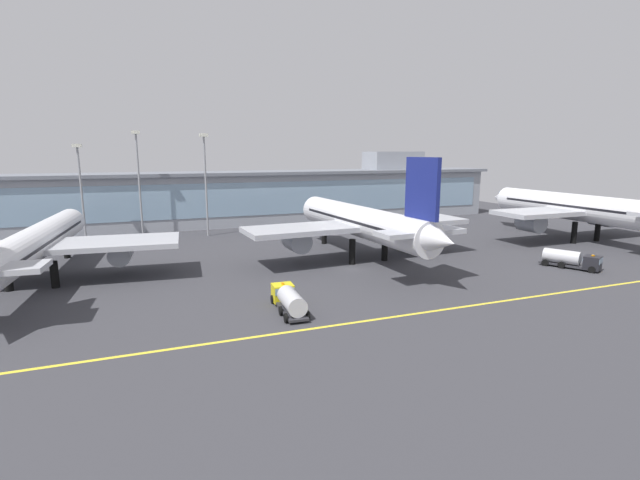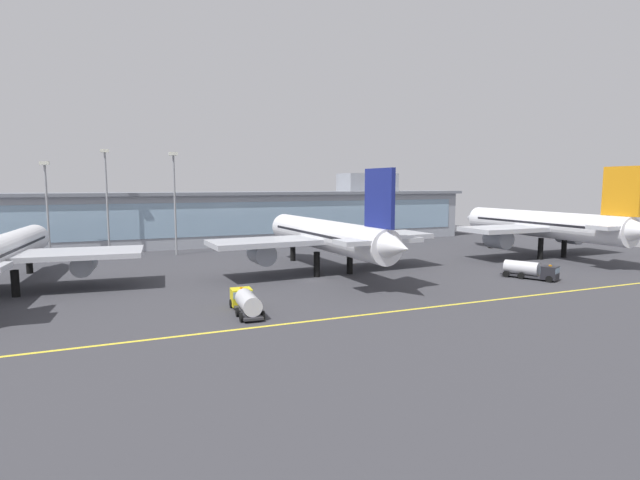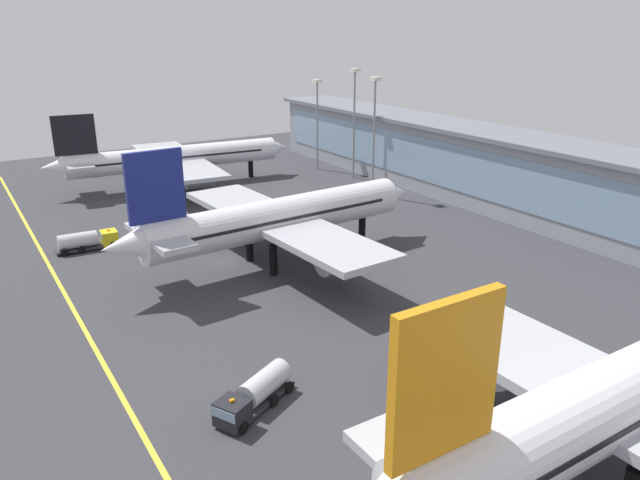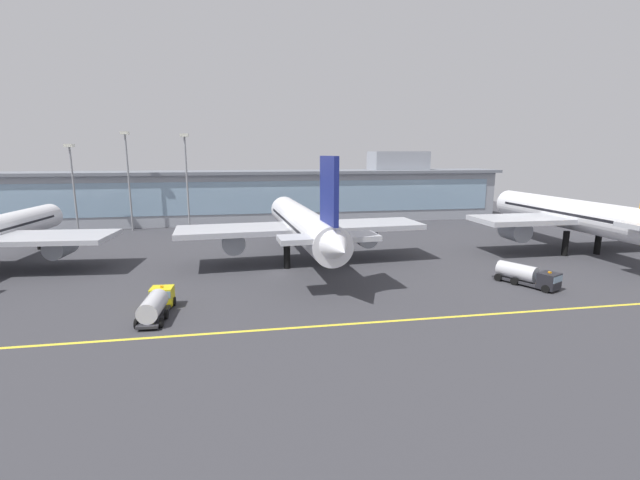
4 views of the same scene
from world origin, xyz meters
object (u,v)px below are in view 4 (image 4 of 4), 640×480
Objects in this scene: fuel_tanker_truck at (157,303)px; apron_light_mast_centre at (186,169)px; airliner_far_right at (573,215)px; baggage_tug_near at (528,275)px; apron_light_mast_west at (128,167)px; airliner_near_right at (303,225)px; apron_light_mast_east at (72,175)px.

fuel_tanker_truck is 57.11m from apron_light_mast_centre.
airliner_far_right is 5.50× the size of baggage_tug_near.
airliner_far_right reaches higher than fuel_tanker_truck.
apron_light_mast_west is (-66.74, 57.58, 14.00)m from baggage_tug_near.
airliner_far_right is 5.51× the size of fuel_tanker_truck.
fuel_tanker_truck is at bearing 106.19° from airliner_far_right.
apron_light_mast_centre is at bearing -20.22° from apron_light_mast_west.
fuel_tanker_truck is 0.39× the size of apron_light_mast_west.
apron_light_mast_west reaches higher than airliner_near_right.
apron_light_mast_centre reaches higher than airliner_far_right.
apron_light_mast_west is at bearing 65.84° from airliner_far_right.
apron_light_mast_west is 1.03× the size of apron_light_mast_centre.
apron_light_mast_west is 1.14× the size of apron_light_mast_east.
fuel_tanker_truck is at bearing -87.50° from apron_light_mast_centre.
apron_light_mast_west is at bearing -157.75° from baggage_tug_near.
apron_light_mast_centre reaches higher than airliner_near_right.
airliner_far_right is at bearing 103.15° from baggage_tug_near.
apron_light_mast_west reaches higher than apron_light_mast_centre.
fuel_tanker_truck is at bearing 133.30° from airliner_near_right.
apron_light_mast_west reaches higher than airliner_far_right.
airliner_near_right is 0.97× the size of airliner_far_right.
apron_light_mast_west is 11.92m from apron_light_mast_east.
apron_light_mast_east is (-11.59, -2.24, -1.66)m from apron_light_mast_west.
apron_light_mast_east is at bearing 49.18° from airliner_near_right.
airliner_near_right is at bearing -37.13° from apron_light_mast_east.
apron_light_mast_centre is at bearing 30.29° from airliner_near_right.
baggage_tug_near is 0.39× the size of apron_light_mast_west.
airliner_far_right is 2.12× the size of apron_light_mast_west.
airliner_near_right is 35.70m from baggage_tug_near.
fuel_tanker_truck is at bearing -113.53° from baggage_tug_near.
fuel_tanker_truck and baggage_tug_near have the same top height.
apron_light_mast_centre is at bearing 5.25° from fuel_tanker_truck.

